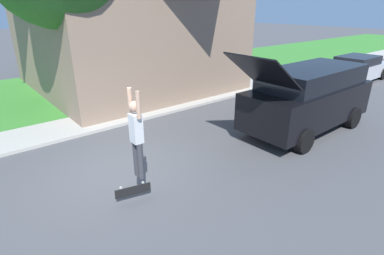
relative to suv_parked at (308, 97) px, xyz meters
name	(u,v)px	position (x,y,z in m)	size (l,w,h in m)	color
ground_plane	(119,171)	(-1.47, -6.05, -1.16)	(120.00, 120.00, 0.00)	#49494C
lawn	(152,79)	(-9.47, -0.05, -1.12)	(10.00, 80.00, 0.08)	#387F2D
sidewalk	(203,96)	(-5.07, -0.05, -1.11)	(1.80, 80.00, 0.10)	#ADA89E
suv_parked	(308,97)	(0.00, 0.00, 0.00)	(2.05, 5.52, 2.77)	black
car_down_street	(357,69)	(-2.25, 8.78, -0.50)	(1.96, 4.54, 1.35)	#B7B7BC
skateboarder	(136,134)	(-0.19, -6.14, 0.31)	(0.41, 0.22, 1.91)	#38383D
skateboard	(133,190)	(-0.12, -6.36, -0.91)	(0.23, 0.76, 0.25)	black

